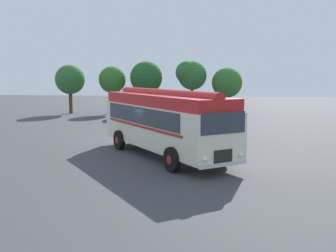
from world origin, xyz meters
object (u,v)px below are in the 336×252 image
Objects in this scene: box_van at (141,106)px; car_near_left at (169,112)px; car_mid_left at (199,114)px; vintage_bus at (164,120)px.

car_near_left is at bearing -4.43° from box_van.
car_near_left and car_mid_left have the same top height.
vintage_bus is 2.22× the size of car_mid_left.
vintage_bus is 14.55m from car_mid_left.
car_mid_left is (2.79, -0.87, 0.00)m from car_near_left.
car_near_left is at bearing 96.99° from vintage_bus.
car_near_left is 0.73× the size of box_van.
box_van is (-5.48, 1.08, 0.52)m from car_mid_left.
vintage_bus is 15.50m from car_near_left.
box_van is (-2.68, 0.21, 0.52)m from car_near_left.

